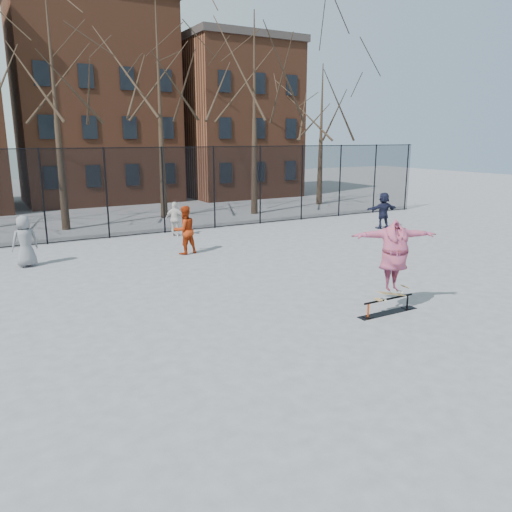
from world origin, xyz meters
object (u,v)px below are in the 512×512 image
skater (394,259)px  bystander_white (175,219)px  skate_rail (388,307)px  bystander_red (185,230)px  skateboard (392,295)px  bystander_grey (25,241)px  bystander_navy (383,210)px

skater → bystander_white: (-1.18, 12.41, -0.64)m
skate_rail → bystander_red: bearing=103.0°
skateboard → bystander_grey: (-7.67, 9.76, 0.45)m
skater → bystander_white: size_ratio=1.43×
skater → bystander_white: 12.48m
skater → bystander_navy: skater is taller
bystander_grey → skateboard: bearing=116.4°
skate_rail → bystander_navy: bearing=47.2°
skateboard → skater: 0.97m
skateboard → skate_rail: bearing=-180.0°
skater → bystander_navy: 12.52m
skateboard → bystander_navy: bearing=47.5°
bystander_red → skate_rail: bearing=95.4°
skater → bystander_grey: size_ratio=1.24×
skater → bystander_white: skater is taller
skateboard → bystander_grey: bystander_grey is taller
skateboard → bystander_white: size_ratio=0.57×
skateboard → bystander_red: size_ratio=0.48×
bystander_white → skateboard: bearing=132.8°
bystander_red → skateboard: bearing=95.9°
bystander_white → bystander_red: bearing=112.5°
bystander_navy → bystander_white: bearing=-10.4°
bystander_grey → bystander_white: size_ratio=1.15×
bystander_grey → bystander_navy: bearing=166.4°
skater → bystander_navy: bearing=68.2°
skate_rail → bystander_red: size_ratio=0.98×
skater → bystander_grey: skater is taller
bystander_red → bystander_white: bystander_red is taller
bystander_grey → skate_rail: bearing=116.1°
bystander_white → skate_rail: bearing=132.4°
skate_rail → skater: 1.27m
skate_rail → bystander_grey: size_ratio=1.01×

